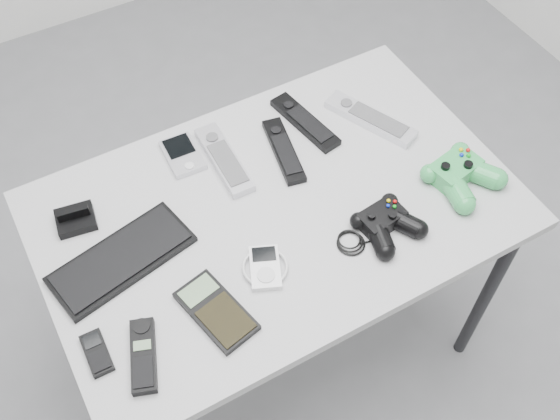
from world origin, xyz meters
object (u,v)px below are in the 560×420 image
desk (277,222)px  pda (183,155)px  remote_black_b (305,122)px  cordless_handset (143,356)px  mp3_player (265,267)px  controller_black (386,222)px  mobile_phone (97,353)px  controller_green (460,173)px  remote_silver_a (224,159)px  remote_black_a (284,150)px  calculator (216,311)px  remote_silver_b (370,118)px  pda_keyboard (122,259)px

desk → pda: pda is taller
remote_black_b → cordless_handset: (-0.57, -0.37, 0.00)m
mp3_player → desk: bearing=75.9°
pda → controller_black: 0.49m
mobile_phone → controller_green: (0.86, 0.00, 0.02)m
remote_silver_a → remote_black_a: remote_silver_a is taller
remote_black_b → mp3_player: size_ratio=2.06×
pda → calculator: pda is taller
pda → remote_silver_a: (0.08, -0.06, 0.00)m
remote_silver_b → controller_green: bearing=-98.0°
remote_black_a → cordless_handset: bearing=-135.3°
remote_silver_a → remote_black_b: 0.22m
remote_black_a → controller_black: size_ratio=0.87×
mobile_phone → controller_black: controller_black is taller
remote_silver_a → cordless_handset: bearing=-132.1°
remote_black_a → mobile_phone: (-0.55, -0.27, -0.00)m
remote_black_b → mp3_player: 0.42m
mp3_player → controller_black: bearing=16.4°
calculator → remote_black_b: bearing=28.2°
remote_silver_a → pda_keyboard: bearing=-153.9°
remote_black_b → mobile_phone: bearing=-162.9°
desk → cordless_handset: bearing=-154.2°
desk → remote_black_a: size_ratio=5.19×
pda → remote_silver_b: 0.46m
desk → pda: bearing=117.8°
remote_black_a → controller_green: (0.31, -0.26, 0.02)m
remote_silver_a → controller_green: 0.54m
remote_black_b → remote_silver_b: (0.14, -0.07, 0.00)m
pda → remote_black_a: remote_black_a is taller
pda_keyboard → pda: bearing=29.3°
desk → mobile_phone: bearing=-163.3°
mobile_phone → remote_silver_a: bearing=38.0°
pda_keyboard → controller_green: controller_green is taller
remote_silver_a → calculator: remote_silver_a is taller
pda → remote_silver_b: size_ratio=0.50×
remote_black_a → controller_black: 0.30m
pda_keyboard → calculator: (0.12, -0.20, -0.00)m
pda_keyboard → controller_black: size_ratio=1.30×
pda_keyboard → remote_silver_a: 0.33m
desk → pda_keyboard: bearing=174.5°
calculator → controller_green: controller_green is taller
remote_black_a → cordless_handset: cordless_handset is taller
controller_green → remote_silver_a: bearing=134.6°
pda_keyboard → remote_silver_b: 0.68m
pda → remote_black_b: (0.30, -0.05, 0.00)m
remote_black_b → controller_green: 0.39m
desk → cordless_handset: 0.44m
calculator → desk: bearing=23.7°
mobile_phone → controller_green: 0.86m
calculator → mp3_player: (0.13, 0.04, 0.00)m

